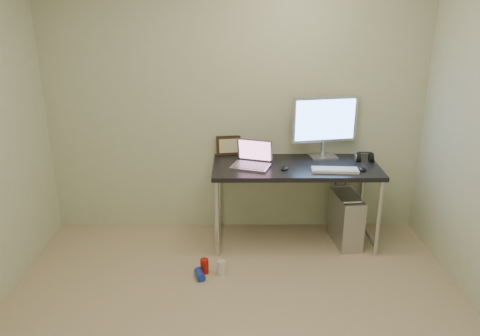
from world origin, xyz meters
name	(u,v)px	position (x,y,z in m)	size (l,w,h in m)	color
wall_back	(235,102)	(0.00, 1.75, 1.25)	(3.50, 0.02, 2.50)	beige
desk	(295,174)	(0.54, 1.43, 0.67)	(1.48, 0.65, 0.75)	black
tower_computer	(346,219)	(1.01, 1.39, 0.24)	(0.25, 0.47, 0.50)	#B4B5B9
cable_a	(335,190)	(0.96, 1.70, 0.40)	(0.01, 0.01, 0.70)	black
cable_b	(344,192)	(1.05, 1.68, 0.38)	(0.01, 0.01, 0.72)	black
can_red	(204,266)	(-0.26, 0.87, 0.06)	(0.07, 0.07, 0.13)	#A8160E
can_white	(222,268)	(-0.11, 0.84, 0.06)	(0.07, 0.07, 0.13)	silver
can_blue	(200,275)	(-0.29, 0.79, 0.03)	(0.07, 0.07, 0.13)	#1D34B4
laptop	(252,160)	(0.15, 1.42, 0.80)	(0.39, 0.35, 0.22)	silver
monitor	(325,122)	(0.82, 1.65, 1.09)	(0.61, 0.22, 0.57)	silver
keyboard	(335,170)	(0.85, 1.26, 0.76)	(0.39, 0.13, 0.02)	silver
mouse_right	(363,168)	(1.10, 1.29, 0.77)	(0.06, 0.10, 0.03)	black
mouse_left	(285,168)	(0.43, 1.31, 0.77)	(0.06, 0.10, 0.03)	black
headphones	(364,158)	(1.18, 1.54, 0.78)	(0.16, 0.10, 0.11)	black
picture_frame	(229,146)	(-0.06, 1.72, 0.84)	(0.23, 0.03, 0.19)	black
webcam	(252,145)	(0.16, 1.72, 0.84)	(0.05, 0.04, 0.13)	silver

